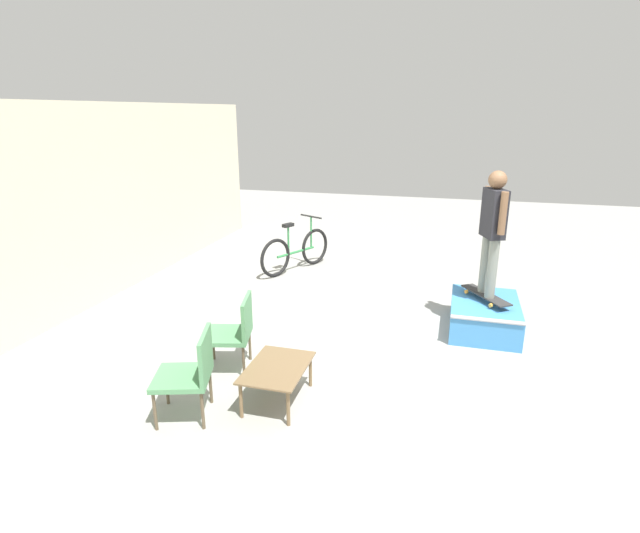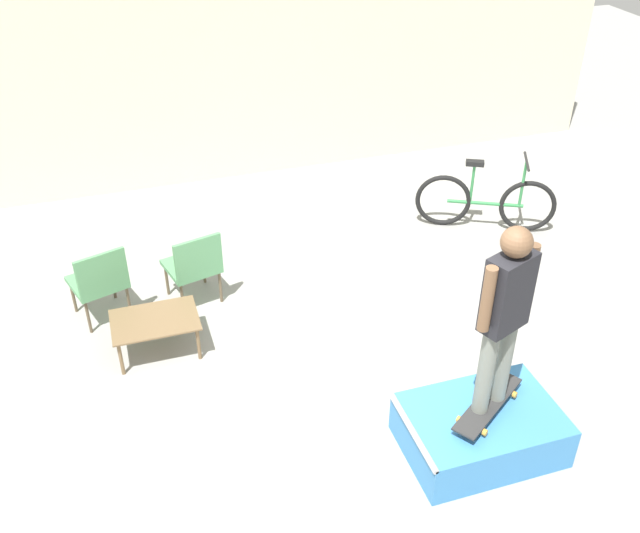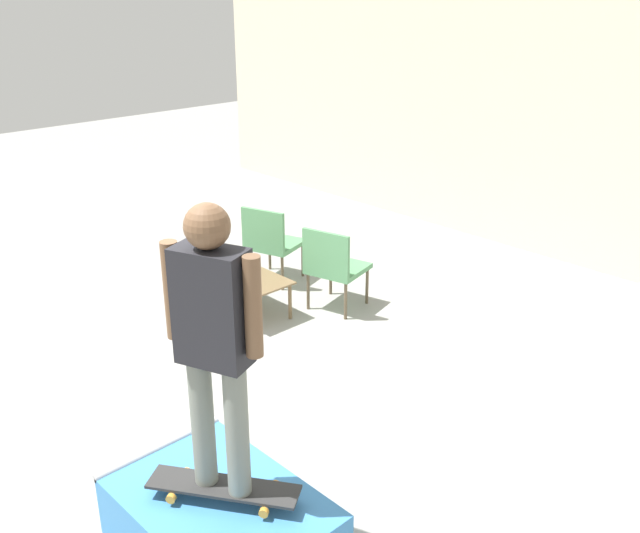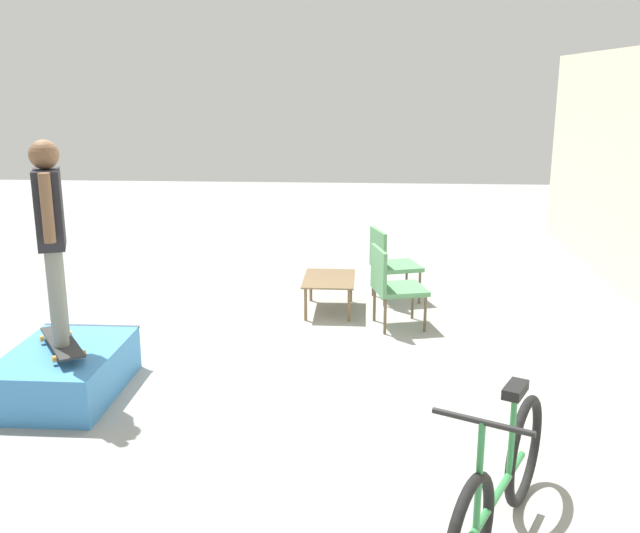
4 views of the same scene
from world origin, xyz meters
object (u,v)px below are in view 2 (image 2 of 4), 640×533
skateboard_on_ramp (488,404)px  skate_ramp_box (480,430)px  coffee_table (155,323)px  patio_chair_right (194,264)px  patio_chair_left (99,280)px  bicycle (485,202)px  person_skater (505,308)px

skateboard_on_ramp → skate_ramp_box: bearing=158.3°
skateboard_on_ramp → coffee_table: bearing=105.4°
skateboard_on_ramp → patio_chair_right: 3.41m
skate_ramp_box → patio_chair_left: (-2.89, 2.81, 0.30)m
patio_chair_right → bicycle: (3.75, 0.49, -0.12)m
coffee_table → bicycle: 4.43m
skateboard_on_ramp → person_skater: person_skater is taller
skateboard_on_ramp → bicycle: (1.80, 3.29, -0.11)m
coffee_table → patio_chair_left: size_ratio=0.95×
coffee_table → person_skater: bearing=-40.4°
skateboard_on_ramp → patio_chair_left: patio_chair_left is taller
skateboard_on_ramp → coffee_table: size_ratio=0.99×
person_skater → bicycle: person_skater is taller
skateboard_on_ramp → patio_chair_left: 4.05m
coffee_table → bicycle: bicycle is taller
coffee_table → patio_chair_left: (-0.46, 0.70, 0.15)m
person_skater → patio_chair_right: bearing=103.5°
person_skater → skate_ramp_box: bearing=171.1°
skate_ramp_box → person_skater: size_ratio=0.78×
skate_ramp_box → coffee_table: (-2.42, 2.10, 0.15)m
skate_ramp_box → skateboard_on_ramp: (0.04, 0.01, 0.28)m
patio_chair_left → coffee_table: bearing=105.5°
coffee_table → bicycle: size_ratio=0.53×
skate_ramp_box → bicycle: size_ratio=0.82×
skateboard_on_ramp → person_skater: (0.00, -0.00, 0.98)m
patio_chair_right → bicycle: 3.79m
person_skater → patio_chair_left: (-2.92, 2.80, -0.97)m
skateboard_on_ramp → person_skater: bearing=-124.2°
person_skater → bicycle: bearing=39.9°
coffee_table → bicycle: bearing=15.6°
patio_chair_left → patio_chair_right: (0.98, -0.00, 0.00)m
patio_chair_left → patio_chair_right: bearing=162.1°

